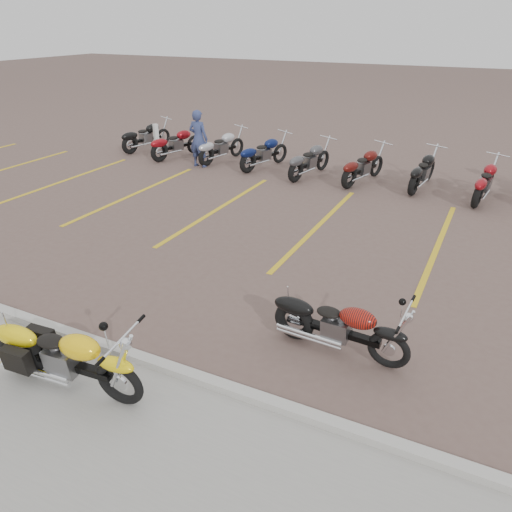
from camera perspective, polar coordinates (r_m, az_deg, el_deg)
The scene contains 8 objects.
ground at distance 8.58m, azimuth -2.10°, elevation -5.58°, with size 100.00×100.00×0.00m, color brown.
curb at distance 7.16m, azimuth -9.92°, elevation -12.51°, with size 60.00×0.18×0.12m, color #ADAAA3.
parking_stripes at distance 11.87m, azimuth 7.12°, elevation 3.45°, with size 38.00×5.50×0.01m, color gold, non-canonical shape.
yellow_cruiser at distance 7.02m, azimuth -20.93°, elevation -10.82°, with size 2.27×0.38×0.94m.
flame_cruiser at distance 7.34m, azimuth 9.24°, elevation -7.96°, with size 2.07×0.34×0.85m.
person_a at distance 16.63m, azimuth -6.60°, elevation 13.18°, with size 0.67×0.44×1.83m, color navy.
bollard at distance 18.91m, azimuth -11.32°, elevation 13.08°, with size 0.15×0.15×1.00m, color silver.
bg_bike_row at distance 15.08m, azimuth 18.45°, elevation 9.34°, with size 20.83×2.09×1.10m.
Camera 1 is at (3.55, -6.43, 4.43)m, focal length 35.00 mm.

